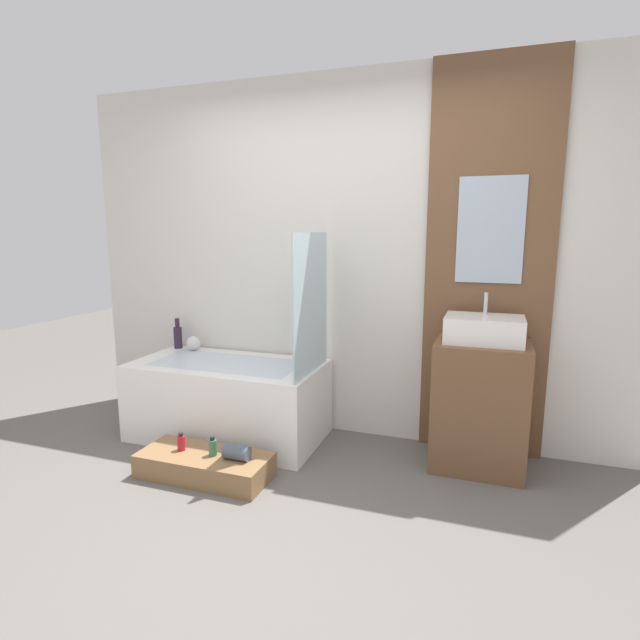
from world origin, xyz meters
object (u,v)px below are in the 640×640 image
at_px(bottle_soap_primary, 181,442).
at_px(bottle_soap_secondary, 213,447).
at_px(wooden_step_bench, 205,465).
at_px(bathtub, 228,399).
at_px(vase_tall_dark, 178,336).
at_px(vase_round_light, 193,343).
at_px(sink, 484,329).

xyz_separation_m(bottle_soap_primary, bottle_soap_secondary, (0.23, 0.00, 0.00)).
bearing_deg(bottle_soap_secondary, wooden_step_bench, 180.00).
distance_m(bathtub, vase_tall_dark, 0.77).
xyz_separation_m(bathtub, wooden_step_bench, (0.17, -0.61, -0.21)).
xyz_separation_m(vase_round_light, bottle_soap_primary, (0.45, -0.86, -0.42)).
relative_size(vase_tall_dark, bottle_soap_secondary, 2.03).
bearing_deg(sink, wooden_step_bench, -155.90).
height_order(bathtub, vase_round_light, vase_round_light).
xyz_separation_m(bathtub, bottle_soap_secondary, (0.23, -0.61, -0.08)).
distance_m(sink, vase_tall_dark, 2.39).
relative_size(vase_tall_dark, vase_round_light, 2.18).
relative_size(wooden_step_bench, vase_round_light, 7.29).
xyz_separation_m(sink, vase_round_light, (-2.21, 0.15, -0.29)).
height_order(bathtub, bottle_soap_secondary, bathtub).
relative_size(sink, bottle_soap_secondary, 3.87).
xyz_separation_m(bathtub, sink, (1.76, 0.11, 0.62)).
bearing_deg(wooden_step_bench, bathtub, 105.59).
height_order(vase_round_light, bottle_soap_primary, vase_round_light).
distance_m(vase_round_light, bottle_soap_primary, 1.06).
distance_m(bathtub, bottle_soap_secondary, 0.65).
relative_size(wooden_step_bench, bottle_soap_primary, 7.26).
bearing_deg(bottle_soap_secondary, sink, 24.96).
height_order(wooden_step_bench, sink, sink).
distance_m(vase_tall_dark, vase_round_light, 0.17).
height_order(vase_tall_dark, bottle_soap_primary, vase_tall_dark).
relative_size(sink, bottle_soap_primary, 4.15).
relative_size(bathtub, sink, 2.93).
distance_m(bathtub, bottle_soap_primary, 0.61).
xyz_separation_m(wooden_step_bench, sink, (1.59, 0.71, 0.83)).
xyz_separation_m(wooden_step_bench, vase_round_light, (-0.62, 0.86, 0.54)).
bearing_deg(sink, bottle_soap_primary, -157.94).
bearing_deg(wooden_step_bench, sink, 24.10).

